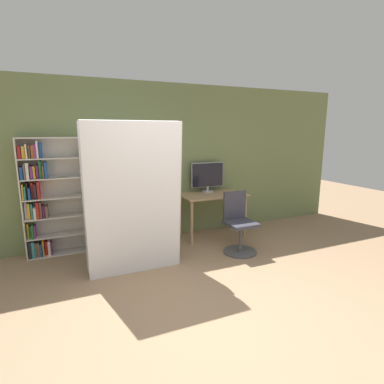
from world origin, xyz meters
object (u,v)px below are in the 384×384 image
object	(u,v)px
monitor	(208,176)
office_chair	(239,228)
bookshelf	(46,198)
mattress_near	(135,199)
mattress_far	(130,195)

from	to	relation	value
monitor	office_chair	distance (m)	1.27
bookshelf	mattress_near	world-z (taller)	mattress_near
mattress_near	mattress_far	bearing A→B (deg)	90.00
office_chair	mattress_near	world-z (taller)	mattress_near
bookshelf	mattress_far	world-z (taller)	mattress_far
office_chair	mattress_near	xyz separation A→B (m)	(-1.64, -0.05, 0.62)
office_chair	bookshelf	bearing A→B (deg)	158.56
bookshelf	mattress_near	size ratio (longest dim) A/B	0.89
monitor	bookshelf	bearing A→B (deg)	179.87
mattress_near	mattress_far	world-z (taller)	mattress_near
bookshelf	mattress_near	xyz separation A→B (m)	(1.10, -1.13, 0.12)
office_chair	bookshelf	world-z (taller)	bookshelf
mattress_far	office_chair	bearing A→B (deg)	-8.32
office_chair	mattress_near	size ratio (longest dim) A/B	0.47
office_chair	bookshelf	xyz separation A→B (m)	(-2.74, 1.08, 0.50)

